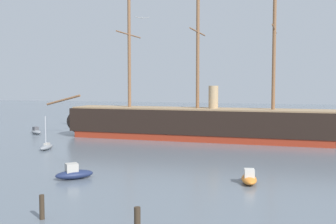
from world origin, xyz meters
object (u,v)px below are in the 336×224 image
(sailboat_alongside_bow, at_px, (46,147))
(motorboat_far_left, at_px, (36,131))
(mooring_piling_nearest, at_px, (42,207))
(motorboat_mid_right, at_px, (249,178))
(motorboat_distant_centre, at_px, (191,131))
(seagull_in_flight, at_px, (142,18))
(mooring_piling_left_pair, at_px, (137,224))
(tall_ship, at_px, (197,123))
(motorboat_near_centre, at_px, (74,173))

(sailboat_alongside_bow, relative_size, motorboat_far_left, 1.42)
(mooring_piling_nearest, bearing_deg, motorboat_mid_right, 48.75)
(motorboat_distant_centre, relative_size, seagull_in_flight, 3.42)
(motorboat_far_left, distance_m, seagull_in_flight, 55.85)
(motorboat_far_left, bearing_deg, motorboat_distant_centre, 16.38)
(motorboat_distant_centre, height_order, mooring_piling_left_pair, mooring_piling_left_pair)
(motorboat_distant_centre, bearing_deg, motorboat_far_left, -163.62)
(tall_ship, distance_m, motorboat_mid_right, 34.24)
(tall_ship, height_order, mooring_piling_left_pair, tall_ship)
(motorboat_mid_right, relative_size, seagull_in_flight, 3.38)
(motorboat_near_centre, bearing_deg, sailboat_alongside_bow, 130.65)
(motorboat_near_centre, xyz_separation_m, mooring_piling_nearest, (4.49, -12.84, 0.35))
(tall_ship, relative_size, mooring_piling_left_pair, 25.80)
(motorboat_distant_centre, xyz_separation_m, mooring_piling_nearest, (1.53, -56.26, 0.37))
(sailboat_alongside_bow, height_order, motorboat_far_left, sailboat_alongside_bow)
(sailboat_alongside_bow, height_order, seagull_in_flight, seagull_in_flight)
(tall_ship, bearing_deg, sailboat_alongside_bow, -138.42)
(motorboat_mid_right, relative_size, motorboat_far_left, 1.07)
(motorboat_distant_centre, bearing_deg, sailboat_alongside_bow, -123.37)
(motorboat_near_centre, relative_size, motorboat_mid_right, 1.05)
(motorboat_near_centre, height_order, motorboat_far_left, motorboat_near_centre)
(motorboat_mid_right, height_order, mooring_piling_left_pair, mooring_piling_left_pair)
(mooring_piling_left_pair, distance_m, seagull_in_flight, 19.52)
(motorboat_near_centre, relative_size, seagull_in_flight, 3.55)
(sailboat_alongside_bow, relative_size, seagull_in_flight, 4.49)
(motorboat_mid_right, xyz_separation_m, mooring_piling_nearest, (-14.30, -16.31, 0.40))
(motorboat_mid_right, distance_m, motorboat_far_left, 56.24)
(motorboat_mid_right, bearing_deg, mooring_piling_nearest, -131.25)
(motorboat_far_left, bearing_deg, seagull_in_flight, -45.13)
(mooring_piling_left_pair, xyz_separation_m, seagull_in_flight, (-3.78, 11.24, 15.50))
(motorboat_mid_right, height_order, sailboat_alongside_bow, sailboat_alongside_bow)
(mooring_piling_nearest, bearing_deg, tall_ship, 88.10)
(mooring_piling_left_pair, bearing_deg, seagull_in_flight, 108.60)
(motorboat_near_centre, relative_size, motorboat_far_left, 1.12)
(motorboat_far_left, height_order, mooring_piling_left_pair, mooring_piling_left_pair)
(sailboat_alongside_bow, xyz_separation_m, mooring_piling_nearest, (19.00, -29.74, 0.51))
(tall_ship, distance_m, sailboat_alongside_bow, 27.65)
(motorboat_mid_right, height_order, mooring_piling_nearest, mooring_piling_nearest)
(tall_ship, height_order, motorboat_distant_centre, tall_ship)
(mooring_piling_nearest, bearing_deg, motorboat_distant_centre, 91.56)
(motorboat_mid_right, xyz_separation_m, motorboat_distant_centre, (-15.83, 39.95, 0.04))
(tall_ship, distance_m, motorboat_far_left, 34.48)
(tall_ship, distance_m, seagull_in_flight, 41.25)
(motorboat_near_centre, bearing_deg, motorboat_far_left, 129.57)
(motorboat_mid_right, relative_size, mooring_piling_nearest, 2.09)
(motorboat_far_left, relative_size, mooring_piling_nearest, 1.96)
(tall_ship, height_order, motorboat_near_centre, tall_ship)
(tall_ship, bearing_deg, seagull_in_flight, -85.07)
(motorboat_near_centre, bearing_deg, tall_ship, 80.19)
(mooring_piling_nearest, distance_m, mooring_piling_left_pair, 8.97)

